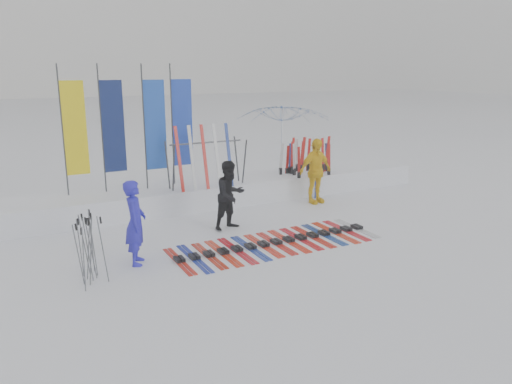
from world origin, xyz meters
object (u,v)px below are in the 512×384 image
person_yellow (315,171)px  ski_row (276,242)px  person_blue (135,223)px  ski_rack (207,157)px  tent_canopy (283,144)px  person_black (230,195)px

person_yellow → ski_row: (-2.65, -2.41, -0.87)m
ski_row → person_yellow: bearing=42.4°
person_blue → person_yellow: (5.58, 2.12, 0.08)m
ski_row → ski_rack: (-0.21, 3.34, 1.35)m
person_blue → tent_canopy: tent_canopy is taller
person_blue → person_black: person_blue is taller
tent_canopy → ski_rack: bearing=-156.2°
person_black → ski_rack: (0.21, 1.92, 0.57)m
person_black → tent_canopy: bearing=30.5°
ski_row → tent_canopy: bearing=57.7°
ski_row → ski_rack: ski_rack is taller
person_blue → ski_row: size_ratio=0.36×
person_yellow → ski_row: size_ratio=0.40×
person_blue → ski_rack: bearing=-22.5°
person_blue → person_black: size_ratio=1.02×
person_blue → ski_row: person_blue is taller
ski_row → person_black: bearing=106.5°
person_black → ski_row: 1.67m
tent_canopy → person_black: bearing=-135.8°
person_black → tent_canopy: tent_canopy is taller
ski_rack → tent_canopy: bearing=23.8°
person_blue → ski_row: bearing=-76.4°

